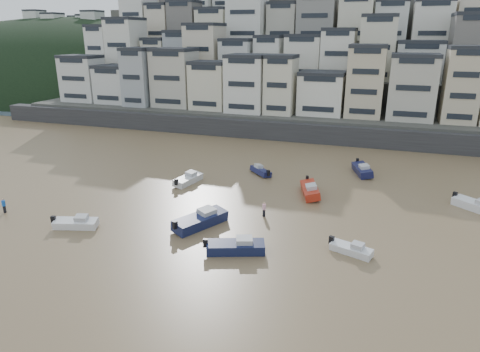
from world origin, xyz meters
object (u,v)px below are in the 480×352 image
(boat_i, at_px, (362,168))
(boat_e, at_px, (310,189))
(boat_c, at_px, (200,218))
(boat_f, at_px, (188,178))
(boat_b, at_px, (351,248))
(boat_h, at_px, (261,170))
(person_blue, at_px, (4,206))
(person_pink, at_px, (264,209))
(boat_j, at_px, (76,222))
(boat_g, at_px, (476,204))
(boat_a, at_px, (236,245))

(boat_i, distance_m, boat_e, 12.48)
(boat_c, height_order, boat_f, boat_c)
(boat_f, xyz_separation_m, boat_b, (22.95, -13.04, -0.16))
(boat_c, xyz_separation_m, boat_h, (1.17, 19.14, -0.32))
(boat_f, distance_m, boat_h, 10.91)
(boat_i, height_order, boat_h, boat_i)
(boat_i, height_order, boat_e, boat_e)
(person_blue, distance_m, person_pink, 29.82)
(person_blue, bearing_deg, boat_j, -4.14)
(boat_b, height_order, boat_h, boat_h)
(boat_f, relative_size, person_pink, 3.16)
(boat_i, height_order, boat_g, boat_i)
(boat_b, xyz_separation_m, person_blue, (-38.63, -2.90, 0.28))
(boat_g, distance_m, person_pink, 24.87)
(boat_b, bearing_deg, boat_a, -143.42)
(boat_j, relative_size, boat_f, 0.91)
(boat_i, xyz_separation_m, boat_g, (13.47, -9.79, -0.05))
(boat_j, distance_m, boat_i, 39.79)
(boat_h, bearing_deg, person_blue, 87.79)
(boat_g, height_order, boat_b, boat_g)
(boat_a, relative_size, person_pink, 3.42)
(boat_j, relative_size, boat_i, 0.82)
(boat_a, xyz_separation_m, boat_f, (-12.64, 16.33, -0.06))
(boat_h, xyz_separation_m, person_blue, (-24.01, -22.98, 0.25))
(boat_a, distance_m, boat_f, 20.66)
(boat_g, relative_size, person_blue, 3.31)
(boat_e, height_order, boat_b, boat_e)
(boat_h, bearing_deg, boat_f, 84.25)
(boat_i, height_order, person_blue, person_blue)
(person_blue, bearing_deg, person_pink, 16.74)
(boat_a, bearing_deg, person_blue, 159.08)
(boat_b, relative_size, boat_h, 0.94)
(boat_c, bearing_deg, boat_e, -9.37)
(boat_f, bearing_deg, boat_a, -131.56)
(boat_j, relative_size, person_pink, 2.87)
(boat_j, distance_m, boat_h, 27.31)
(boat_g, bearing_deg, person_pink, -117.94)
(boat_c, bearing_deg, boat_f, 57.18)
(boat_c, bearing_deg, boat_b, -66.88)
(boat_g, bearing_deg, boat_j, -115.84)
(boat_j, height_order, boat_g, boat_g)
(boat_c, distance_m, boat_a, 6.93)
(boat_c, bearing_deg, boat_a, -101.15)
(boat_c, height_order, boat_g, boat_c)
(person_blue, bearing_deg, boat_c, 9.55)
(boat_f, relative_size, person_blue, 3.16)
(boat_g, bearing_deg, person_blue, -121.20)
(person_pink, bearing_deg, boat_f, 150.28)
(boat_j, distance_m, boat_b, 28.36)
(boat_c, distance_m, boat_f, 14.06)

